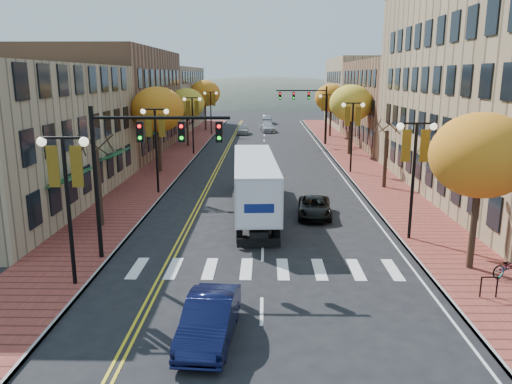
{
  "coord_description": "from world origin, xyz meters",
  "views": [
    {
      "loc": [
        0.09,
        -18.49,
        8.28
      ],
      "look_at": [
        -0.37,
        7.42,
        2.2
      ],
      "focal_mm": 35.0,
      "sensor_mm": 36.0,
      "label": 1
    }
  ],
  "objects_px": {
    "navy_sedan": "(209,319)",
    "black_suv": "(315,207)",
    "semi_truck": "(254,179)",
    "bicycle": "(509,266)"
  },
  "relations": [
    {
      "from": "black_suv",
      "to": "bicycle",
      "type": "distance_m",
      "value": 11.79
    },
    {
      "from": "navy_sedan",
      "to": "black_suv",
      "type": "height_order",
      "value": "navy_sedan"
    },
    {
      "from": "navy_sedan",
      "to": "bicycle",
      "type": "distance_m",
      "value": 12.86
    },
    {
      "from": "semi_truck",
      "to": "navy_sedan",
      "type": "relative_size",
      "value": 3.34
    },
    {
      "from": "navy_sedan",
      "to": "bicycle",
      "type": "relative_size",
      "value": 2.5
    },
    {
      "from": "navy_sedan",
      "to": "black_suv",
      "type": "relative_size",
      "value": 1.02
    },
    {
      "from": "black_suv",
      "to": "semi_truck",
      "type": "bearing_deg",
      "value": 171.02
    },
    {
      "from": "bicycle",
      "to": "navy_sedan",
      "type": "bearing_deg",
      "value": 90.98
    },
    {
      "from": "navy_sedan",
      "to": "bicycle",
      "type": "xyz_separation_m",
      "value": [
        11.85,
        4.98,
        -0.11
      ]
    },
    {
      "from": "semi_truck",
      "to": "bicycle",
      "type": "relative_size",
      "value": 8.35
    }
  ]
}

